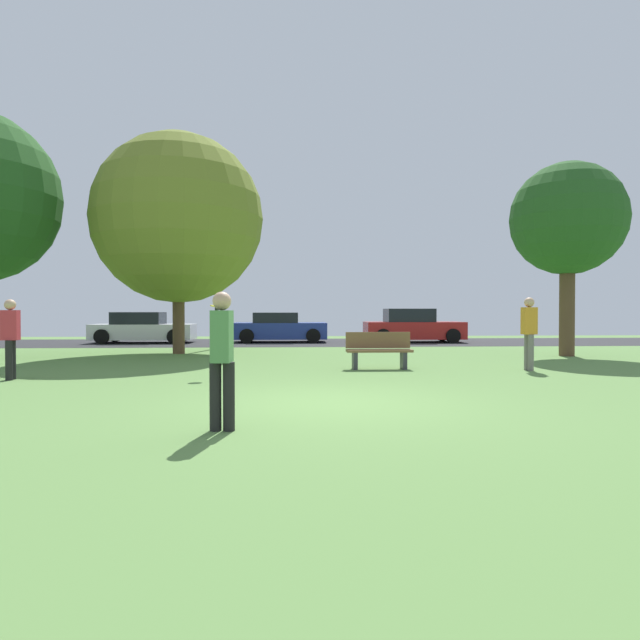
% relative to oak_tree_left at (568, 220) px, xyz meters
% --- Properties ---
extents(ground_plane, '(44.00, 44.00, 0.00)m').
position_rel_oak_tree_left_xyz_m(ground_plane, '(-8.10, -8.23, -4.28)').
color(ground_plane, '#5B8442').
extents(road_strip, '(44.00, 6.40, 0.01)m').
position_rel_oak_tree_left_xyz_m(road_strip, '(-8.10, 7.77, -4.28)').
color(road_strip, '#28282B').
rests_on(road_strip, ground_plane).
extents(oak_tree_left, '(3.52, 3.52, 6.08)m').
position_rel_oak_tree_left_xyz_m(oak_tree_left, '(0.00, 0.00, 0.00)').
color(oak_tree_left, brown).
rests_on(oak_tree_left, ground_plane).
extents(maple_tree_near, '(5.60, 5.60, 7.28)m').
position_rel_oak_tree_left_xyz_m(maple_tree_near, '(-12.42, 1.66, 0.20)').
color(maple_tree_near, brown).
rests_on(maple_tree_near, ground_plane).
extents(person_thrower, '(0.34, 0.30, 1.74)m').
position_rel_oak_tree_left_xyz_m(person_thrower, '(-3.03, -3.96, -3.31)').
color(person_thrower, slate).
rests_on(person_thrower, ground_plane).
extents(person_catcher, '(0.34, 0.30, 1.66)m').
position_rel_oak_tree_left_xyz_m(person_catcher, '(-14.47, -5.08, -3.36)').
color(person_catcher, black).
rests_on(person_catcher, ground_plane).
extents(person_bystander, '(0.30, 0.34, 1.65)m').
position_rel_oak_tree_left_xyz_m(person_bystander, '(-9.54, -10.08, -3.37)').
color(person_bystander, black).
rests_on(person_bystander, ground_plane).
extents(frisbee_disc, '(0.33, 0.33, 0.07)m').
position_rel_oak_tree_left_xyz_m(frisbee_disc, '(-10.33, -4.67, -2.76)').
color(frisbee_disc, yellow).
extents(parked_car_white, '(4.39, 2.00, 1.37)m').
position_rel_oak_tree_left_xyz_m(parked_car_white, '(-15.26, 7.89, -3.65)').
color(parked_car_white, white).
rests_on(parked_car_white, ground_plane).
extents(parked_car_blue, '(4.17, 2.04, 1.35)m').
position_rel_oak_tree_left_xyz_m(parked_car_blue, '(-9.19, 8.14, -3.65)').
color(parked_car_blue, '#233893').
rests_on(parked_car_blue, ground_plane).
extents(parked_car_red, '(4.43, 1.96, 1.52)m').
position_rel_oak_tree_left_xyz_m(parked_car_red, '(-3.13, 7.73, -3.59)').
color(parked_car_red, '#B21E1E').
rests_on(parked_car_red, ground_plane).
extents(park_bench, '(1.60, 0.45, 0.90)m').
position_rel_oak_tree_left_xyz_m(park_bench, '(-6.55, -3.43, -3.82)').
color(park_bench, brown).
rests_on(park_bench, ground_plane).
extents(street_lamp_post, '(0.14, 0.14, 4.50)m').
position_rel_oak_tree_left_xyz_m(street_lamp_post, '(-11.47, 3.97, -2.03)').
color(street_lamp_post, '#2D2D33').
rests_on(street_lamp_post, ground_plane).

